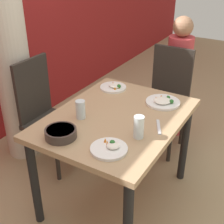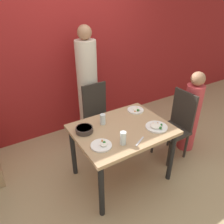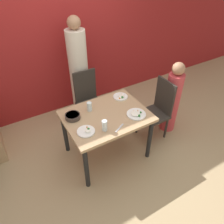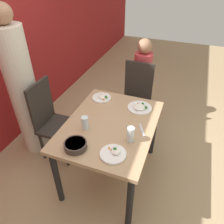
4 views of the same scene
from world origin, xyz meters
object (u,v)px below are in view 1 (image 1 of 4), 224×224
chair_adult_spot (45,113)px  person_child (177,81)px  person_adult (13,72)px  bowl_curry (61,133)px  glass_water_tall (139,127)px  plate_rice_adult (110,148)px  chair_child_spot (166,98)px

chair_adult_spot → person_child: 1.34m
person_adult → bowl_curry: person_adult is taller
glass_water_tall → person_child: bearing=9.7°
chair_adult_spot → bowl_curry: chair_adult_spot is taller
glass_water_tall → chair_adult_spot: bearing=75.8°
person_child → glass_water_tall: size_ratio=8.38×
person_adult → person_child: (1.08, -1.10, -0.24)m
plate_rice_adult → glass_water_tall: size_ratio=1.51×
chair_child_spot → plate_rice_adult: (-1.26, -0.15, 0.25)m
chair_child_spot → person_adult: (-0.80, 1.10, 0.31)m
chair_adult_spot → person_adult: size_ratio=0.56×
person_child → glass_water_tall: (-1.34, -0.23, 0.24)m
glass_water_tall → person_adult: bearing=79.1°
chair_adult_spot → plate_rice_adult: bearing=-116.4°
chair_adult_spot → person_adult: person_adult is taller
chair_adult_spot → bowl_curry: 0.83m
chair_child_spot → bowl_curry: bearing=-97.9°
person_child → bowl_curry: 1.61m
chair_adult_spot → glass_water_tall: (-0.26, -1.02, 0.31)m
chair_child_spot → chair_adult_spot: bearing=-134.6°
chair_child_spot → bowl_curry: 1.34m
person_adult → plate_rice_adult: person_adult is taller
chair_adult_spot → person_child: size_ratio=0.80×
plate_rice_adult → chair_child_spot: bearing=6.6°
person_adult → plate_rice_adult: 1.34m
bowl_curry → glass_water_tall: 0.48m
chair_adult_spot → plate_rice_adult: chair_adult_spot is taller
person_adult → person_child: bearing=-45.5°
plate_rice_adult → glass_water_tall: glass_water_tall is taller
chair_adult_spot → chair_child_spot: same height
person_child → chair_adult_spot: bearing=144.0°
chair_child_spot → person_child: 0.29m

